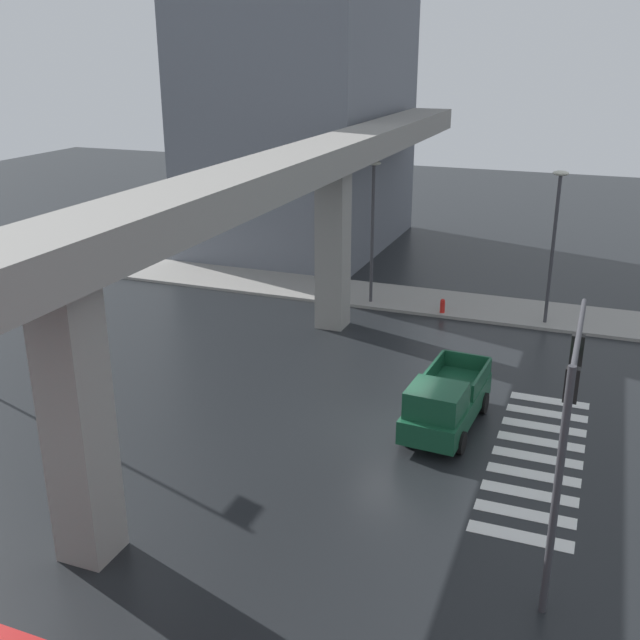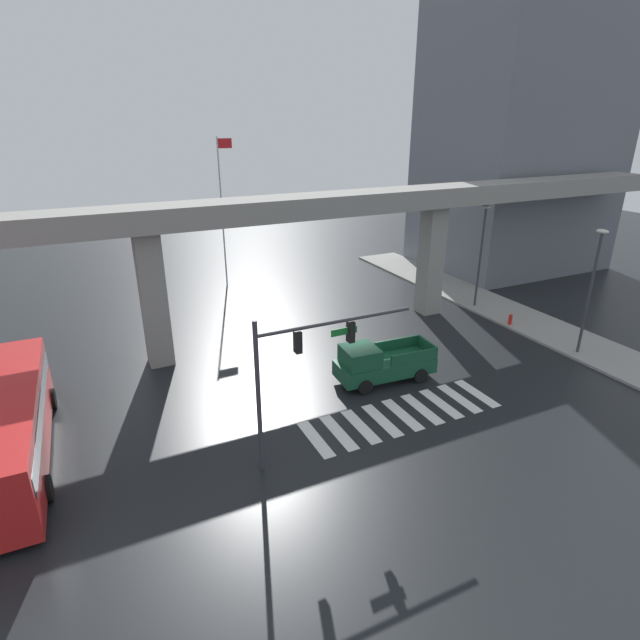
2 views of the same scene
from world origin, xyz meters
name	(u,v)px [view 2 (image 2 of 2)]	position (x,y,z in m)	size (l,w,h in m)	color
ground_plane	(352,371)	(0.00, 0.00, 0.00)	(120.00, 120.00, 0.00)	black
crosswalk_stripes	(402,414)	(0.00, -4.78, 0.01)	(9.35, 2.80, 0.01)	silver
elevated_overpass	(308,216)	(0.00, 5.49, 7.41)	(55.79, 2.50, 8.56)	gray
sidewalk_east	(516,316)	(13.88, 2.00, 0.07)	(4.00, 36.00, 0.15)	gray
pickup_truck	(380,364)	(0.74, -1.58, 0.99)	(5.21, 2.34, 2.08)	#14472D
city_bus	(7,424)	(-15.73, -0.94, 1.72)	(2.92, 10.84, 2.99)	red
traffic_signal_mast	(301,358)	(-5.38, -5.61, 4.39)	(6.49, 0.32, 6.20)	#38383D
street_lamp_near_corner	(593,278)	(12.68, -3.83, 4.56)	(0.44, 0.70, 7.24)	#38383D
street_lamp_mid_block	(482,245)	(12.68, 4.75, 4.56)	(0.44, 0.70, 7.24)	#38383D
fire_hydrant	(510,320)	(12.28, 0.98, 0.43)	(0.24, 0.24, 0.85)	red
flagpole	(223,204)	(-1.76, 17.46, 6.50)	(1.16, 0.12, 11.36)	silver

